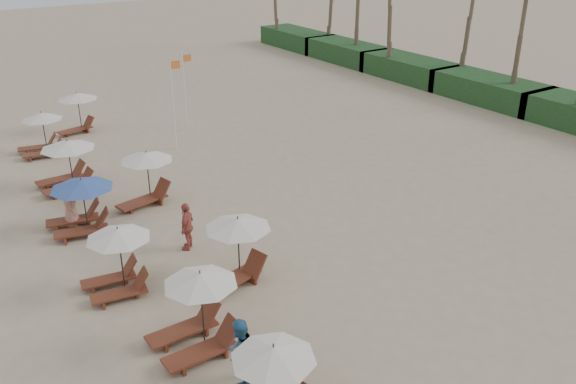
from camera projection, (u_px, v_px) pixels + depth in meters
ground at (397, 322)px, 18.42m from camera, size 160.00×160.00×0.00m
shrub_hedge at (490, 90)px, 40.24m from camera, size 3.20×53.00×1.60m
lounger_station_2 at (193, 317)px, 16.89m from camera, size 2.61×2.10×2.39m
lounger_station_3 at (115, 261)px, 19.47m from camera, size 2.40×2.09×2.26m
lounger_station_4 at (78, 205)px, 23.37m from camera, size 2.76×2.43×2.11m
lounger_station_5 at (65, 166)px, 27.07m from camera, size 2.77×2.41×2.22m
lounger_station_6 at (40, 135)px, 31.03m from camera, size 2.47×2.12×2.21m
inland_station_0 at (235, 248)px, 19.92m from camera, size 2.86×2.24×2.22m
inland_station_1 at (144, 177)px, 25.51m from camera, size 2.90×2.24×2.22m
inland_station_2 at (76, 109)px, 34.20m from camera, size 2.69×2.24×2.22m
beachgoer_mid_a at (240, 352)px, 15.67m from camera, size 1.18×1.14×1.91m
beachgoer_far_a at (187, 226)px, 22.15m from camera, size 1.08×1.10×1.86m
beachgoer_far_b at (70, 204)px, 23.80m from camera, size 0.78×1.02×1.87m
flag_pole_near at (173, 100)px, 31.16m from camera, size 0.60×0.08×4.85m
flag_pole_far at (185, 85)px, 34.95m from camera, size 0.60×0.08×4.34m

